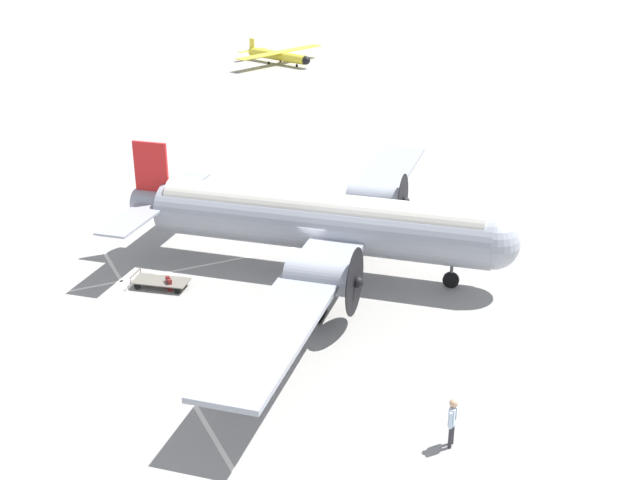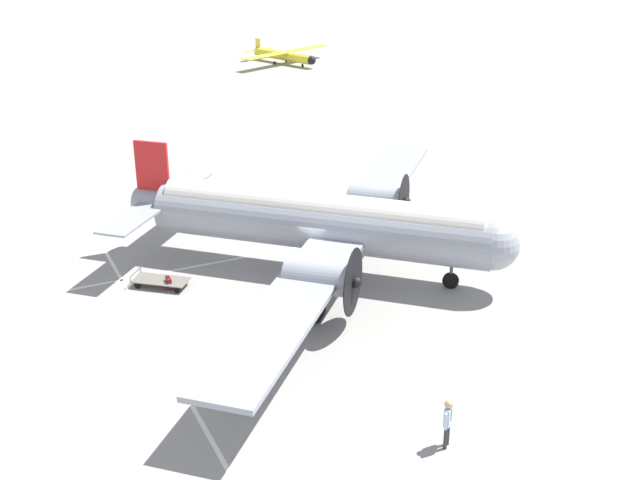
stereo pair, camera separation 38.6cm
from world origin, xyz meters
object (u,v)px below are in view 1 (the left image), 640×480
crew_foreground (453,418)px  light_aircraft_distant (279,55)px  airliner_main (328,223)px  baggage_cart (161,281)px  suitcase_near_door (169,284)px

crew_foreground → light_aircraft_distant: size_ratio=0.15×
airliner_main → baggage_cart: (-1.76, -7.14, -2.09)m
airliner_main → crew_foreground: airliner_main is taller
crew_foreground → light_aircraft_distant: (-59.45, 19.96, -0.15)m
crew_foreground → light_aircraft_distant: 62.72m
airliner_main → crew_foreground: bearing=-57.1°
suitcase_near_door → light_aircraft_distant: size_ratio=0.05×
baggage_cart → light_aircraft_distant: bearing=99.8°
airliner_main → light_aircraft_distant: size_ratio=1.98×
crew_foreground → baggage_cart: (-14.52, -4.95, -0.74)m
crew_foreground → airliner_main: bearing=-139.5°
suitcase_near_door → baggage_cart: suitcase_near_door is taller
crew_foreground → suitcase_near_door: bearing=-111.5°
airliner_main → baggage_cart: 7.65m
airliner_main → light_aircraft_distant: airliner_main is taller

